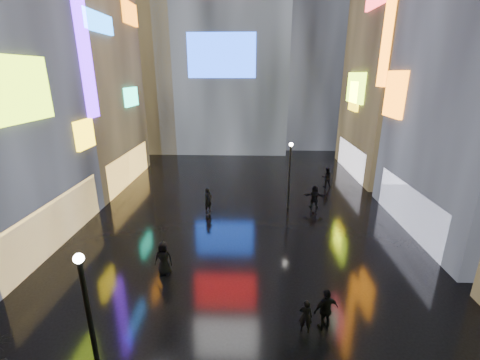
{
  "coord_description": "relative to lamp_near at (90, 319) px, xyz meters",
  "views": [
    {
      "loc": [
        0.51,
        -3.06,
        10.02
      ],
      "look_at": [
        0.0,
        12.0,
        5.0
      ],
      "focal_mm": 24.0,
      "sensor_mm": 36.0,
      "label": 1
    }
  ],
  "objects": [
    {
      "name": "ground",
      "position": [
        4.32,
        15.32,
        -2.94
      ],
      "size": [
        140.0,
        140.0,
        0.0
      ],
      "primitive_type": "plane",
      "color": "black",
      "rests_on": "ground"
    },
    {
      "name": "building_right_far",
      "position": [
        20.3,
        25.32,
        11.03
      ],
      "size": [
        10.28,
        12.0,
        28.0
      ],
      "color": "black",
      "rests_on": "ground"
    },
    {
      "name": "pedestrian_8",
      "position": [
        7.12,
        2.84,
        -2.19
      ],
      "size": [
        0.61,
        0.46,
        1.52
      ],
      "primitive_type": "imported",
      "rotation": [
        0.0,
        0.0,
        2.95
      ],
      "color": "black",
      "rests_on": "ground"
    },
    {
      "name": "lamp_far",
      "position": [
        7.82,
        15.59,
        0.0
      ],
      "size": [
        0.3,
        0.3,
        5.2
      ],
      "color": "black",
      "rests_on": "ground"
    },
    {
      "name": "pedestrian_5",
      "position": [
        9.83,
        15.63,
        -2.04
      ],
      "size": [
        1.73,
        0.75,
        1.8
      ],
      "primitive_type": "imported",
      "rotation": [
        0.0,
        0.0,
        3.01
      ],
      "color": "black",
      "rests_on": "ground"
    },
    {
      "name": "building_left_far",
      "position": [
        -11.66,
        21.33,
        8.04
      ],
      "size": [
        10.28,
        12.0,
        22.0
      ],
      "color": "black",
      "rests_on": "ground"
    },
    {
      "name": "umbrella_2",
      "position": [
        0.39,
        6.57,
        -0.64
      ],
      "size": [
        1.22,
        1.21,
        0.87
      ],
      "primitive_type": "imported",
      "rotation": [
        0.0,
        0.0,
        4.39
      ],
      "color": "black",
      "rests_on": "pedestrian_4"
    },
    {
      "name": "lamp_near",
      "position": [
        0.0,
        0.0,
        0.0
      ],
      "size": [
        0.3,
        0.3,
        5.2
      ],
      "color": "black",
      "rests_on": "ground"
    },
    {
      "name": "tower_flank_right",
      "position": [
        13.32,
        41.32,
        14.06
      ],
      "size": [
        12.0,
        12.0,
        34.0
      ],
      "primitive_type": "cube",
      "color": "black",
      "rests_on": "ground"
    },
    {
      "name": "pedestrian_4",
      "position": [
        0.39,
        6.57,
        -2.01
      ],
      "size": [
        0.93,
        0.61,
        1.87
      ],
      "primitive_type": "imported",
      "rotation": [
        0.0,
        0.0,
        -0.02
      ],
      "color": "black",
      "rests_on": "ground"
    },
    {
      "name": "pedestrian_6",
      "position": [
        1.68,
        14.56,
        -2.0
      ],
      "size": [
        0.78,
        0.82,
        1.89
      ],
      "primitive_type": "imported",
      "rotation": [
        0.0,
        0.0,
        0.9
      ],
      "color": "black",
      "rests_on": "ground"
    },
    {
      "name": "pedestrian_7",
      "position": [
        11.87,
        20.6,
        -2.02
      ],
      "size": [
        0.9,
        0.7,
        1.84
      ],
      "primitive_type": "imported",
      "rotation": [
        0.0,
        0.0,
        3.13
      ],
      "color": "black",
      "rests_on": "ground"
    },
    {
      "name": "tower_flank_left",
      "position": [
        -9.68,
        37.32,
        10.06
      ],
      "size": [
        10.0,
        10.0,
        26.0
      ],
      "primitive_type": "cube",
      "color": "black",
      "rests_on": "ground"
    },
    {
      "name": "pedestrian_3",
      "position": [
        7.96,
        3.04,
        -2.01
      ],
      "size": [
        1.18,
        0.8,
        1.86
      ],
      "primitive_type": "imported",
      "rotation": [
        0.0,
        0.0,
        3.5
      ],
      "color": "black",
      "rests_on": "ground"
    }
  ]
}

